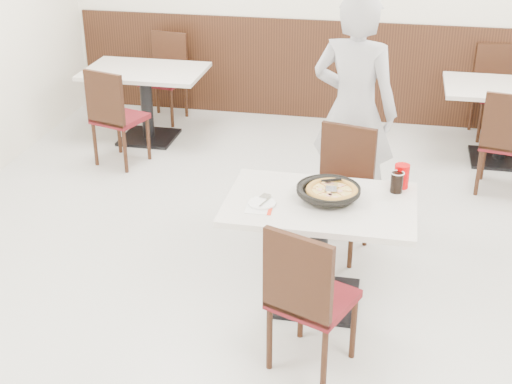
% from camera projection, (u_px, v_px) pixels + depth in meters
% --- Properties ---
extents(floor, '(7.00, 7.00, 0.00)m').
position_uv_depth(floor, '(287.00, 286.00, 5.00)').
color(floor, '#A9A9A5').
rests_on(floor, ground).
extents(wainscot_back, '(5.90, 0.03, 1.10)m').
position_uv_depth(wainscot_back, '(339.00, 71.00, 7.82)').
color(wainscot_back, black).
rests_on(wainscot_back, floor).
extents(main_table, '(1.26, 0.90, 0.75)m').
position_uv_depth(main_table, '(318.00, 252.00, 4.68)').
color(main_table, silver).
rests_on(main_table, floor).
extents(chair_near, '(0.55, 0.55, 0.95)m').
position_uv_depth(chair_near, '(313.00, 296.00, 4.05)').
color(chair_near, black).
rests_on(chair_near, floor).
extents(chair_far, '(0.51, 0.51, 0.95)m').
position_uv_depth(chair_far, '(338.00, 195.00, 5.23)').
color(chair_far, black).
rests_on(chair_far, floor).
extents(trivet, '(0.13, 0.13, 0.04)m').
position_uv_depth(trivet, '(332.00, 197.00, 4.54)').
color(trivet, black).
rests_on(trivet, main_table).
extents(pizza_pan, '(0.39, 0.39, 0.01)m').
position_uv_depth(pizza_pan, '(328.00, 194.00, 4.52)').
color(pizza_pan, black).
rests_on(pizza_pan, trivet).
extents(pizza, '(0.34, 0.34, 0.02)m').
position_uv_depth(pizza, '(332.00, 193.00, 4.49)').
color(pizza, '#B98738').
rests_on(pizza, pizza_pan).
extents(pizza_server, '(0.08, 0.09, 0.00)m').
position_uv_depth(pizza_server, '(331.00, 189.00, 4.47)').
color(pizza_server, silver).
rests_on(pizza_server, pizza).
extents(napkin, '(0.17, 0.17, 0.00)m').
position_uv_depth(napkin, '(258.00, 208.00, 4.43)').
color(napkin, silver).
rests_on(napkin, main_table).
extents(side_plate, '(0.19, 0.19, 0.01)m').
position_uv_depth(side_plate, '(262.00, 203.00, 4.47)').
color(side_plate, white).
rests_on(side_plate, napkin).
extents(fork, '(0.06, 0.16, 0.00)m').
position_uv_depth(fork, '(265.00, 202.00, 4.47)').
color(fork, silver).
rests_on(fork, side_plate).
extents(cola_glass, '(0.09, 0.09, 0.13)m').
position_uv_depth(cola_glass, '(397.00, 183.00, 4.61)').
color(cola_glass, black).
rests_on(cola_glass, main_table).
extents(red_cup, '(0.11, 0.11, 0.16)m').
position_uv_depth(red_cup, '(402.00, 176.00, 4.67)').
color(red_cup, '#BD0002').
rests_on(red_cup, main_table).
extents(diner_person, '(0.77, 0.60, 1.86)m').
position_uv_depth(diner_person, '(354.00, 111.00, 5.50)').
color(diner_person, '#B9B8BD').
rests_on(diner_person, floor).
extents(bg_table_left, '(1.25, 0.87, 0.75)m').
position_uv_depth(bg_table_left, '(147.00, 105.00, 7.35)').
color(bg_table_left, silver).
rests_on(bg_table_left, floor).
extents(bg_chair_left_near, '(0.53, 0.53, 0.95)m').
position_uv_depth(bg_chair_left_near, '(120.00, 116.00, 6.75)').
color(bg_chair_left_near, black).
rests_on(bg_chair_left_near, floor).
extents(bg_chair_left_far, '(0.48, 0.48, 0.95)m').
position_uv_depth(bg_chair_left_far, '(163.00, 79.00, 7.83)').
color(bg_chair_left_far, black).
rests_on(bg_chair_left_far, floor).
extents(bg_table_right, '(1.29, 0.94, 0.75)m').
position_uv_depth(bg_table_right, '(504.00, 124.00, 6.83)').
color(bg_table_right, silver).
rests_on(bg_table_right, floor).
extents(bg_chair_right_near, '(0.50, 0.50, 0.95)m').
position_uv_depth(bg_chair_right_near, '(507.00, 141.00, 6.18)').
color(bg_chair_right_near, black).
rests_on(bg_chair_right_near, floor).
extents(bg_chair_right_far, '(0.48, 0.48, 0.95)m').
position_uv_depth(bg_chair_right_far, '(496.00, 93.00, 7.37)').
color(bg_chair_right_far, black).
rests_on(bg_chair_right_far, floor).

